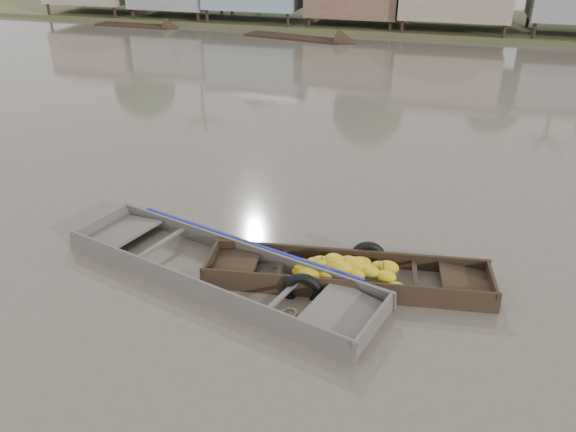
# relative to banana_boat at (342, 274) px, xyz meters

# --- Properties ---
(ground) EXTENTS (120.00, 120.00, 0.00)m
(ground) POSITION_rel_banana_boat_xyz_m (-1.18, -0.48, -0.17)
(ground) COLOR #524B3F
(ground) RESTS_ON ground
(banana_boat) EXTENTS (5.90, 2.14, 0.82)m
(banana_boat) POSITION_rel_banana_boat_xyz_m (0.00, 0.00, 0.00)
(banana_boat) COLOR black
(banana_boat) RESTS_ON ground
(viewer_boat) EXTENTS (7.24, 3.65, 0.56)m
(viewer_boat) POSITION_rel_banana_boat_xyz_m (-2.43, -0.54, -0.12)
(viewer_boat) COLOR #49433D
(viewer_boat) RESTS_ON ground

